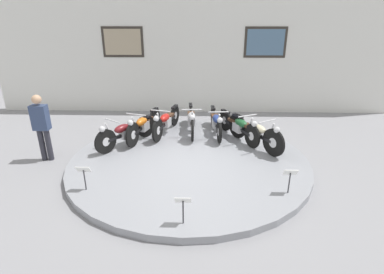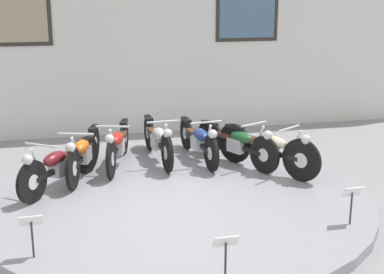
{
  "view_description": "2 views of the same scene",
  "coord_description": "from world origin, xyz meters",
  "px_view_note": "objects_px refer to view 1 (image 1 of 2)",
  "views": [
    {
      "loc": [
        0.26,
        -6.37,
        3.24
      ],
      "look_at": [
        0.07,
        0.0,
        0.66
      ],
      "focal_mm": 28.0,
      "sensor_mm": 36.0,
      "label": 1
    },
    {
      "loc": [
        -1.43,
        -7.08,
        2.99
      ],
      "look_at": [
        0.29,
        0.32,
        0.91
      ],
      "focal_mm": 50.0,
      "sensor_mm": 36.0,
      "label": 2
    }
  ],
  "objects_px": {
    "motorcycle_red": "(166,121)",
    "motorcycle_cream": "(255,132)",
    "info_placard_front_left": "(84,173)",
    "motorcycle_blue": "(216,121)",
    "info_placard_front_right": "(290,176)",
    "visitor_standing": "(41,124)",
    "motorcycle_maroon": "(126,131)",
    "info_placard_front_centre": "(183,204)",
    "motorcycle_silver": "(191,119)",
    "motorcycle_orange": "(144,124)",
    "motorcycle_green": "(239,126)"
  },
  "relations": [
    {
      "from": "motorcycle_red",
      "to": "motorcycle_cream",
      "type": "distance_m",
      "value": 2.5
    },
    {
      "from": "motorcycle_orange",
      "to": "info_placard_front_centre",
      "type": "xyz_separation_m",
      "value": [
        1.28,
        -3.63,
        -0.02
      ]
    },
    {
      "from": "motorcycle_orange",
      "to": "motorcycle_silver",
      "type": "distance_m",
      "value": 1.37
    },
    {
      "from": "motorcycle_green",
      "to": "motorcycle_cream",
      "type": "relative_size",
      "value": 1.03
    },
    {
      "from": "motorcycle_orange",
      "to": "motorcycle_cream",
      "type": "relative_size",
      "value": 1.11
    },
    {
      "from": "motorcycle_blue",
      "to": "motorcycle_green",
      "type": "xyz_separation_m",
      "value": [
        0.59,
        -0.35,
        0.01
      ]
    },
    {
      "from": "motorcycle_orange",
      "to": "motorcycle_silver",
      "type": "bearing_deg",
      "value": 20.43
    },
    {
      "from": "info_placard_front_right",
      "to": "motorcycle_red",
      "type": "bearing_deg",
      "value": 130.97
    },
    {
      "from": "motorcycle_orange",
      "to": "info_placard_front_right",
      "type": "bearing_deg",
      "value": -39.87
    },
    {
      "from": "info_placard_front_right",
      "to": "visitor_standing",
      "type": "distance_m",
      "value": 5.6
    },
    {
      "from": "motorcycle_orange",
      "to": "motorcycle_silver",
      "type": "relative_size",
      "value": 0.97
    },
    {
      "from": "info_placard_front_centre",
      "to": "motorcycle_silver",
      "type": "bearing_deg",
      "value": 89.96
    },
    {
      "from": "motorcycle_red",
      "to": "motorcycle_silver",
      "type": "relative_size",
      "value": 0.97
    },
    {
      "from": "info_placard_front_centre",
      "to": "motorcycle_green",
      "type": "bearing_deg",
      "value": 70.52
    },
    {
      "from": "motorcycle_blue",
      "to": "motorcycle_red",
      "type": "bearing_deg",
      "value": 179.87
    },
    {
      "from": "motorcycle_orange",
      "to": "motorcycle_cream",
      "type": "bearing_deg",
      "value": -9.98
    },
    {
      "from": "motorcycle_silver",
      "to": "motorcycle_cream",
      "type": "height_order",
      "value": "motorcycle_cream"
    },
    {
      "from": "motorcycle_maroon",
      "to": "motorcycle_blue",
      "type": "relative_size",
      "value": 0.83
    },
    {
      "from": "motorcycle_cream",
      "to": "motorcycle_maroon",
      "type": "bearing_deg",
      "value": -179.96
    },
    {
      "from": "info_placard_front_left",
      "to": "motorcycle_silver",
      "type": "bearing_deg",
      "value": 58.53
    },
    {
      "from": "motorcycle_red",
      "to": "info_placard_front_left",
      "type": "height_order",
      "value": "motorcycle_red"
    },
    {
      "from": "info_placard_front_right",
      "to": "visitor_standing",
      "type": "xyz_separation_m",
      "value": [
        -5.37,
        1.55,
        0.39
      ]
    },
    {
      "from": "motorcycle_orange",
      "to": "motorcycle_cream",
      "type": "height_order",
      "value": "motorcycle_cream"
    },
    {
      "from": "motorcycle_maroon",
      "to": "info_placard_front_right",
      "type": "xyz_separation_m",
      "value": [
        3.57,
        -2.16,
        -0.01
      ]
    },
    {
      "from": "motorcycle_red",
      "to": "info_placard_front_right",
      "type": "height_order",
      "value": "motorcycle_red"
    },
    {
      "from": "motorcycle_maroon",
      "to": "info_placard_front_left",
      "type": "height_order",
      "value": "motorcycle_maroon"
    },
    {
      "from": "motorcycle_maroon",
      "to": "visitor_standing",
      "type": "distance_m",
      "value": 1.93
    },
    {
      "from": "motorcycle_maroon",
      "to": "info_placard_front_centre",
      "type": "distance_m",
      "value": 3.52
    },
    {
      "from": "visitor_standing",
      "to": "motorcycle_red",
      "type": "bearing_deg",
      "value": 28.3
    },
    {
      "from": "visitor_standing",
      "to": "motorcycle_orange",
      "type": "bearing_deg",
      "value": 27.4
    },
    {
      "from": "motorcycle_red",
      "to": "visitor_standing",
      "type": "bearing_deg",
      "value": -151.7
    },
    {
      "from": "info_placard_front_right",
      "to": "visitor_standing",
      "type": "bearing_deg",
      "value": 163.86
    },
    {
      "from": "motorcycle_silver",
      "to": "info_placard_front_left",
      "type": "relative_size",
      "value": 3.89
    },
    {
      "from": "motorcycle_blue",
      "to": "motorcycle_green",
      "type": "height_order",
      "value": "motorcycle_green"
    },
    {
      "from": "info_placard_front_right",
      "to": "visitor_standing",
      "type": "relative_size",
      "value": 0.32
    },
    {
      "from": "motorcycle_maroon",
      "to": "visitor_standing",
      "type": "relative_size",
      "value": 1.01
    },
    {
      "from": "info_placard_front_right",
      "to": "info_placard_front_centre",
      "type": "bearing_deg",
      "value": -153.64
    },
    {
      "from": "motorcycle_orange",
      "to": "motorcycle_blue",
      "type": "relative_size",
      "value": 0.99
    },
    {
      "from": "motorcycle_cream",
      "to": "info_placard_front_centre",
      "type": "height_order",
      "value": "motorcycle_cream"
    },
    {
      "from": "info_placard_front_left",
      "to": "visitor_standing",
      "type": "xyz_separation_m",
      "value": [
        -1.52,
        1.55,
        0.39
      ]
    },
    {
      "from": "visitor_standing",
      "to": "info_placard_front_centre",
      "type": "bearing_deg",
      "value": -36.07
    },
    {
      "from": "motorcycle_maroon",
      "to": "motorcycle_cream",
      "type": "height_order",
      "value": "motorcycle_cream"
    },
    {
      "from": "motorcycle_maroon",
      "to": "motorcycle_green",
      "type": "xyz_separation_m",
      "value": [
        2.93,
        0.52,
        0.0
      ]
    },
    {
      "from": "motorcycle_orange",
      "to": "motorcycle_green",
      "type": "relative_size",
      "value": 1.07
    },
    {
      "from": "motorcycle_maroon",
      "to": "motorcycle_cream",
      "type": "bearing_deg",
      "value": 0.04
    },
    {
      "from": "motorcycle_green",
      "to": "motorcycle_orange",
      "type": "bearing_deg",
      "value": -179.98
    },
    {
      "from": "motorcycle_maroon",
      "to": "info_placard_front_left",
      "type": "distance_m",
      "value": 2.18
    },
    {
      "from": "motorcycle_maroon",
      "to": "motorcycle_blue",
      "type": "xyz_separation_m",
      "value": [
        2.34,
        0.86,
        -0.0
      ]
    },
    {
      "from": "motorcycle_orange",
      "to": "motorcycle_red",
      "type": "distance_m",
      "value": 0.67
    },
    {
      "from": "motorcycle_maroon",
      "to": "motorcycle_orange",
      "type": "relative_size",
      "value": 0.84
    }
  ]
}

